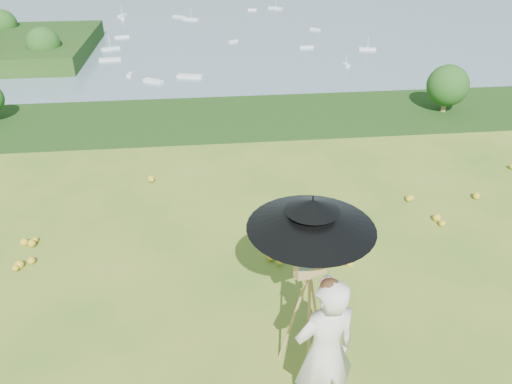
{
  "coord_description": "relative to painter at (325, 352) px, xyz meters",
  "views": [
    {
      "loc": [
        -2.1,
        -3.41,
        4.67
      ],
      "look_at": [
        -1.39,
        2.95,
        1.02
      ],
      "focal_mm": 35.0,
      "sensor_mm": 36.0,
      "label": 1
    }
  ],
  "objects": [
    {
      "name": "forest_slope",
      "position": [
        1.05,
        35.05,
        -29.89
      ],
      "size": [
        140.0,
        56.0,
        22.0
      ],
      "primitive_type": "cube",
      "color": "black",
      "rests_on": "bay_water"
    },
    {
      "name": "shoreline_tier",
      "position": [
        1.05,
        75.05,
        -36.89
      ],
      "size": [
        170.0,
        28.0,
        8.0
      ],
      "primitive_type": "cube",
      "color": "#6F6459",
      "rests_on": "bay_water"
    },
    {
      "name": "bay_water",
      "position": [
        1.05,
        240.05,
        -34.89
      ],
      "size": [
        700.0,
        700.0,
        0.0
      ],
      "primitive_type": "plane",
      "color": "#6F8B9F",
      "rests_on": "ground"
    },
    {
      "name": "slope_trees",
      "position": [
        1.05,
        35.05,
        -15.89
      ],
      "size": [
        110.0,
        50.0,
        6.0
      ],
      "primitive_type": null,
      "color": "#245519",
      "rests_on": "forest_slope"
    },
    {
      "name": "harbor_town",
      "position": [
        1.05,
        75.05,
        -30.39
      ],
      "size": [
        110.0,
        22.0,
        5.0
      ],
      "primitive_type": null,
      "color": "silver",
      "rests_on": "shoreline_tier"
    },
    {
      "name": "moored_boats",
      "position": [
        -11.45,
        161.05,
        -34.54
      ],
      "size": [
        140.0,
        140.0,
        0.7
      ],
      "primitive_type": null,
      "color": "white",
      "rests_on": "bay_water"
    },
    {
      "name": "wildflowers",
      "position": [
        1.05,
        0.3,
        -0.83
      ],
      "size": [
        10.0,
        10.5,
        0.12
      ],
      "primitive_type": null,
      "color": "gold",
      "rests_on": "ground"
    },
    {
      "name": "painter",
      "position": [
        0.0,
        0.0,
        0.0
      ],
      "size": [
        0.73,
        0.56,
        1.79
      ],
      "primitive_type": "imported",
      "rotation": [
        0.0,
        0.0,
        3.37
      ],
      "color": "beige",
      "rests_on": "ground"
    },
    {
      "name": "field_easel",
      "position": [
        -0.05,
        0.61,
        -0.04
      ],
      "size": [
        0.82,
        0.82,
        1.71
      ],
      "primitive_type": null,
      "rotation": [
        0.0,
        0.0,
        0.31
      ],
      "color": "#AA8A47",
      "rests_on": "ground"
    },
    {
      "name": "sun_umbrella",
      "position": [
        -0.06,
        0.64,
        0.96
      ],
      "size": [
        1.62,
        1.62,
        0.89
      ],
      "primitive_type": null,
      "rotation": [
        0.0,
        0.0,
        0.31
      ],
      "color": "black",
      "rests_on": "field_easel"
    },
    {
      "name": "painter_cap",
      "position": [
        0.0,
        0.0,
        0.84
      ],
      "size": [
        0.26,
        0.29,
        0.1
      ],
      "primitive_type": null,
      "rotation": [
        0.0,
        0.0,
        0.3
      ],
      "color": "#CC7075",
      "rests_on": "painter"
    }
  ]
}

